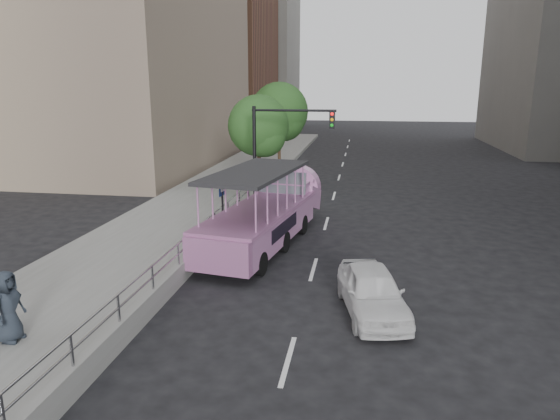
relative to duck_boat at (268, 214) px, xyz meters
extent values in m
plane|color=black|center=(1.14, -6.89, -1.17)|extent=(160.00, 160.00, 0.00)
cube|color=gray|center=(-4.61, 3.11, -1.02)|extent=(5.50, 80.00, 0.30)
cube|color=gray|center=(-1.98, -4.89, -0.69)|extent=(0.24, 30.00, 0.36)
cylinder|color=#A4A4A8|center=(-1.98, -12.89, -0.16)|extent=(0.07, 0.07, 0.70)
cylinder|color=#A4A4A8|center=(-1.98, -10.89, -0.16)|extent=(0.07, 0.07, 0.70)
cylinder|color=#A4A4A8|center=(-1.98, -8.89, -0.16)|extent=(0.07, 0.07, 0.70)
cylinder|color=#A4A4A8|center=(-1.98, -6.89, -0.16)|extent=(0.07, 0.07, 0.70)
cylinder|color=#A4A4A8|center=(-1.98, -4.89, -0.16)|extent=(0.07, 0.07, 0.70)
cylinder|color=#A4A4A8|center=(-1.98, -2.89, -0.16)|extent=(0.07, 0.07, 0.70)
cylinder|color=#A4A4A8|center=(-1.98, -0.89, -0.16)|extent=(0.07, 0.07, 0.70)
cylinder|color=#A4A4A8|center=(-1.98, 1.11, -0.16)|extent=(0.07, 0.07, 0.70)
cylinder|color=#A4A4A8|center=(-1.98, 3.11, -0.16)|extent=(0.07, 0.07, 0.70)
cylinder|color=#A4A4A8|center=(-1.98, 5.11, -0.16)|extent=(0.07, 0.07, 0.70)
cylinder|color=#A4A4A8|center=(-1.98, -4.89, -0.16)|extent=(0.06, 22.00, 0.06)
cylinder|color=#A4A4A8|center=(-1.98, -4.89, 0.17)|extent=(0.06, 22.00, 0.06)
cylinder|color=black|center=(-1.56, -3.42, -0.76)|extent=(0.44, 0.86, 0.82)
cylinder|color=black|center=(0.41, -3.74, -0.76)|extent=(0.44, 0.86, 0.82)
cylinder|color=black|center=(-1.16, -0.91, -0.76)|extent=(0.44, 0.86, 0.82)
cylinder|color=black|center=(0.81, -1.23, -0.76)|extent=(0.44, 0.86, 0.82)
cylinder|color=black|center=(-0.75, 1.60, -0.76)|extent=(0.44, 0.86, 0.82)
cylinder|color=black|center=(1.22, 1.28, -0.76)|extent=(0.44, 0.86, 0.82)
cube|color=#BB76AF|center=(-0.14, -0.89, -0.24)|extent=(3.43, 7.71, 1.14)
cube|color=#BB76AF|center=(0.55, 3.41, -0.01)|extent=(2.50, 2.26, 1.42)
cylinder|color=#BB76AF|center=(0.67, 4.18, 0.26)|extent=(2.21, 0.97, 2.13)
cube|color=#975889|center=(-0.76, -4.70, -0.24)|extent=(2.29, 0.68, 1.14)
cube|color=#975889|center=(-0.14, -0.89, 0.39)|extent=(3.58, 8.00, 0.11)
cube|color=#252528|center=(-0.20, -1.25, 1.91)|extent=(3.33, 6.30, 0.13)
cube|color=#8994A2|center=(0.30, 1.84, 0.94)|extent=(2.09, 0.52, 0.95)
cube|color=#BB76AF|center=(0.36, 2.25, 0.67)|extent=(2.12, 1.21, 0.45)
imported|color=white|center=(4.08, -6.03, -0.51)|extent=(2.33, 4.08, 1.31)
imported|color=#262E38|center=(-4.40, -9.55, 0.01)|extent=(0.58, 0.87, 1.74)
cylinder|color=black|center=(-1.86, -0.12, 0.10)|extent=(0.08, 0.08, 2.53)
cube|color=navy|center=(-1.86, -0.12, 1.16)|extent=(0.09, 0.63, 0.91)
cube|color=white|center=(-1.83, -0.12, 1.16)|extent=(0.05, 0.40, 0.56)
cylinder|color=black|center=(-1.76, 5.61, 1.43)|extent=(0.18, 0.18, 5.20)
cylinder|color=black|center=(0.24, 5.61, 3.83)|extent=(4.20, 0.12, 0.12)
cube|color=black|center=(2.14, 5.61, 3.38)|extent=(0.28, 0.22, 0.85)
sphere|color=red|center=(2.14, 5.48, 3.68)|extent=(0.16, 0.16, 0.16)
cylinder|color=#3D2C1C|center=(-2.26, 9.11, 0.37)|extent=(0.22, 0.22, 3.08)
sphere|color=#275622|center=(-2.26, 9.11, 2.79)|extent=(3.52, 3.52, 3.52)
sphere|color=#275622|center=(-1.86, 8.81, 2.24)|extent=(2.42, 2.42, 2.42)
cylinder|color=#3D2C1C|center=(-2.06, 15.11, 0.57)|extent=(0.22, 0.22, 3.47)
sphere|color=#275622|center=(-2.06, 15.11, 3.30)|extent=(3.97, 3.97, 3.97)
sphere|color=#275622|center=(-1.66, 14.81, 2.68)|extent=(2.73, 2.73, 2.73)
cube|color=brown|center=(-16.86, 41.11, 11.83)|extent=(18.00, 16.00, 26.00)
cube|color=slate|center=(-14.86, 57.11, 8.83)|extent=(16.00, 14.00, 20.00)
camera|label=1|loc=(3.65, -19.14, 5.03)|focal=32.00mm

